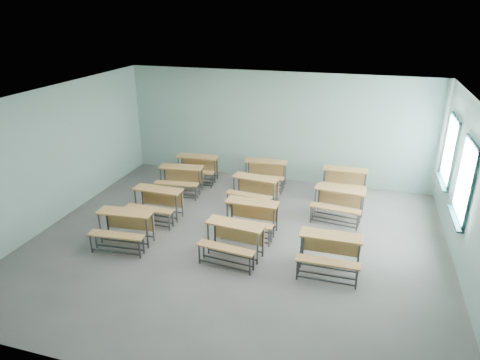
% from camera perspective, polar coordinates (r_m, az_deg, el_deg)
% --- Properties ---
extents(room, '(9.04, 8.04, 3.24)m').
position_cam_1_polar(room, '(8.91, 0.09, 0.60)').
color(room, slate).
rests_on(room, ground).
extents(desk_unit_r0c0, '(1.26, 0.90, 0.75)m').
position_cam_1_polar(desk_unit_r0c0, '(9.63, -15.24, -5.66)').
color(desk_unit_r0c0, '#BE8644').
rests_on(desk_unit_r0c0, ground).
extents(desk_unit_r0c1, '(1.28, 0.93, 0.75)m').
position_cam_1_polar(desk_unit_r0c1, '(8.83, -0.90, -7.51)').
color(desk_unit_r0c1, '#BE8644').
rests_on(desk_unit_r0c1, ground).
extents(desk_unit_r0c2, '(1.21, 0.81, 0.75)m').
position_cam_1_polar(desk_unit_r0c2, '(8.60, 11.90, -8.94)').
color(desk_unit_r0c2, '#BE8644').
rests_on(desk_unit_r0c2, ground).
extents(desk_unit_r1c0, '(1.22, 0.83, 0.75)m').
position_cam_1_polar(desk_unit_r1c0, '(10.61, -11.07, -2.59)').
color(desk_unit_r1c0, '#BE8644').
rests_on(desk_unit_r1c0, ground).
extents(desk_unit_r1c1, '(1.22, 0.83, 0.75)m').
position_cam_1_polar(desk_unit_r1c1, '(9.76, 1.46, -4.45)').
color(desk_unit_r1c1, '#BE8644').
rests_on(desk_unit_r1c1, ground).
extents(desk_unit_r2c0, '(1.29, 0.94, 0.75)m').
position_cam_1_polar(desk_unit_r2c0, '(11.96, -7.96, 0.52)').
color(desk_unit_r2c0, '#BE8644').
rests_on(desk_unit_r2c0, ground).
extents(desk_unit_r2c1, '(1.29, 0.94, 0.75)m').
position_cam_1_polar(desk_unit_r2c1, '(11.12, 1.91, -0.98)').
color(desk_unit_r2c1, '#BE8644').
rests_on(desk_unit_r2c1, ground).
extents(desk_unit_r2c2, '(1.29, 0.95, 0.75)m').
position_cam_1_polar(desk_unit_r2c2, '(10.69, 13.01, -2.58)').
color(desk_unit_r2c2, '#BE8644').
rests_on(desk_unit_r2c2, ground).
extents(desk_unit_r3c0, '(1.28, 0.92, 0.75)m').
position_cam_1_polar(desk_unit_r3c0, '(12.74, -5.77, 2.01)').
color(desk_unit_r3c0, '#BE8644').
rests_on(desk_unit_r3c0, ground).
extents(desk_unit_r3c1, '(1.24, 0.86, 0.75)m').
position_cam_1_polar(desk_unit_r3c1, '(12.30, 3.37, 1.34)').
color(desk_unit_r3c1, '#BE8644').
rests_on(desk_unit_r3c1, ground).
extents(desk_unit_r3c2, '(1.21, 0.82, 0.75)m').
position_cam_1_polar(desk_unit_r3c2, '(12.02, 13.77, 0.20)').
color(desk_unit_r3c2, '#BE8644').
rests_on(desk_unit_r3c2, ground).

